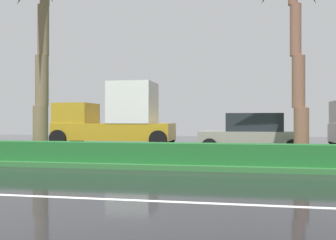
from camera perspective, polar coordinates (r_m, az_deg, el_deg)
ground_plane at (r=13.90m, az=-0.60°, el=-6.12°), size 90.00×42.00×0.10m
near_lane_divider_stripe at (r=7.24m, az=-11.92°, el=-11.34°), size 81.00×0.14×0.01m
median_strip at (r=12.91m, az=-1.49°, el=-6.03°), size 85.50×4.00×0.15m
median_hedge at (r=11.52m, az=-2.98°, el=-4.88°), size 76.50×0.70×0.60m
box_truck_lead at (r=20.93m, az=-7.81°, el=0.30°), size 6.40×2.64×3.46m
car_in_traffic_second at (r=16.59m, az=12.31°, el=-2.11°), size 4.30×2.02×1.72m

